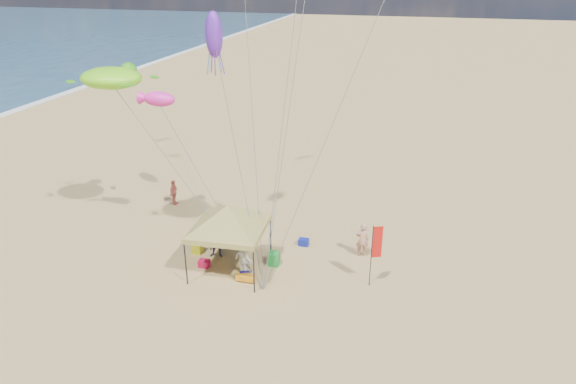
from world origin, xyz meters
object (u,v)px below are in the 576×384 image
(person_near_a, at_px, (362,240))
(person_far_a, at_px, (174,192))
(chair_green, at_px, (274,259))
(person_near_b, at_px, (217,242))
(feather_flag, at_px, (376,246))
(beach_cart, at_px, (246,277))
(cooler_blue, at_px, (304,242))
(canopy_tent, at_px, (228,208))
(cooler_red, at_px, (204,263))
(chair_yellow, at_px, (197,247))
(person_near_c, at_px, (244,257))

(person_near_a, distance_m, person_far_a, 12.66)
(chair_green, xyz_separation_m, person_near_b, (-3.04, -0.00, 0.53))
(feather_flag, xyz_separation_m, beach_cart, (-5.91, -1.21, -1.92))
(cooler_blue, relative_size, beach_cart, 0.60)
(beach_cart, bearing_deg, person_near_b, 141.40)
(canopy_tent, bearing_deg, person_far_a, 134.76)
(cooler_red, distance_m, person_near_a, 8.14)
(chair_green, relative_size, chair_yellow, 1.00)
(cooler_red, distance_m, chair_green, 3.51)
(cooler_blue, bearing_deg, person_near_c, -122.52)
(cooler_red, bearing_deg, chair_green, 18.31)
(chair_green, xyz_separation_m, person_far_a, (-8.12, 5.24, 0.47))
(person_near_c, bearing_deg, canopy_tent, 12.50)
(canopy_tent, height_order, person_near_c, canopy_tent)
(beach_cart, distance_m, person_near_c, 0.98)
(canopy_tent, height_order, cooler_blue, canopy_tent)
(cooler_blue, xyz_separation_m, chair_yellow, (-5.21, -2.20, 0.16))
(feather_flag, distance_m, person_near_b, 8.18)
(chair_yellow, bearing_deg, feather_flag, -3.84)
(chair_yellow, height_order, person_far_a, person_far_a)
(person_near_c, bearing_deg, cooler_red, 20.20)
(person_far_a, bearing_deg, person_near_b, -138.96)
(canopy_tent, relative_size, chair_green, 9.48)
(person_near_c, bearing_deg, chair_yellow, -1.63)
(feather_flag, bearing_deg, cooler_red, -175.95)
(person_far_a, bearing_deg, feather_flag, -116.66)
(feather_flag, distance_m, chair_yellow, 9.44)
(feather_flag, distance_m, person_near_c, 6.36)
(canopy_tent, xyz_separation_m, beach_cart, (1.04, -0.73, -3.21))
(canopy_tent, xyz_separation_m, cooler_red, (-1.39, -0.11, -3.22))
(feather_flag, relative_size, beach_cart, 3.54)
(chair_yellow, xyz_separation_m, beach_cart, (3.34, -1.83, -0.15))
(feather_flag, height_order, chair_green, feather_flag)
(person_far_a, bearing_deg, person_near_c, -135.44)
(chair_yellow, relative_size, person_near_c, 0.39)
(canopy_tent, relative_size, person_near_b, 3.79)
(beach_cart, xyz_separation_m, person_near_b, (-2.15, 1.72, 0.68))
(feather_flag, relative_size, person_near_a, 1.71)
(cooler_red, bearing_deg, beach_cart, -14.23)
(cooler_red, relative_size, beach_cart, 0.60)
(canopy_tent, distance_m, person_near_c, 2.63)
(beach_cart, height_order, person_far_a, person_far_a)
(chair_yellow, distance_m, beach_cart, 3.81)
(canopy_tent, relative_size, person_near_a, 3.56)
(cooler_red, relative_size, person_near_c, 0.30)
(beach_cart, bearing_deg, feather_flag, 11.55)
(chair_yellow, bearing_deg, person_near_c, -21.50)
(chair_yellow, xyz_separation_m, person_near_c, (3.05, -1.20, 0.54))
(canopy_tent, xyz_separation_m, person_near_c, (0.74, -0.10, -2.52))
(cooler_blue, distance_m, person_far_a, 9.58)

